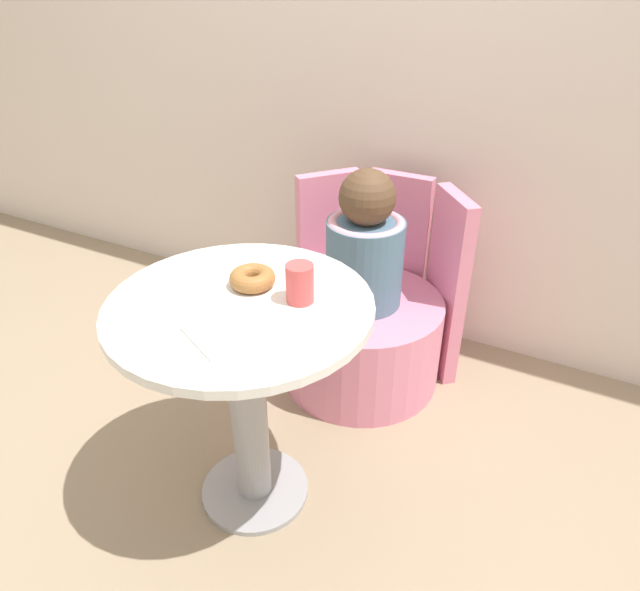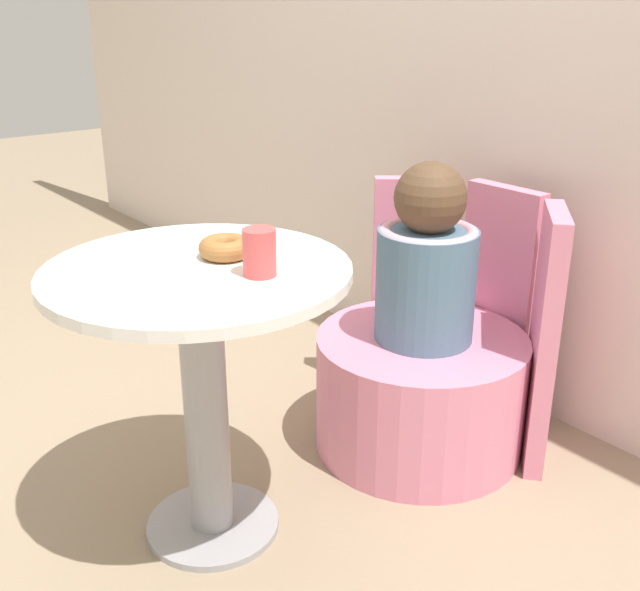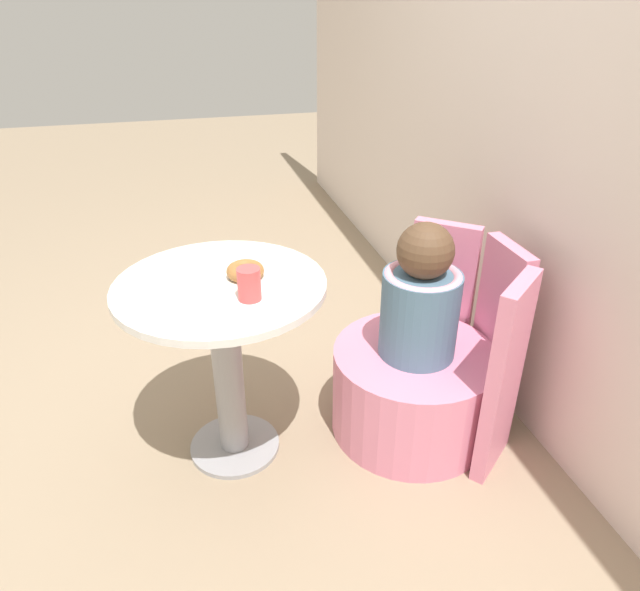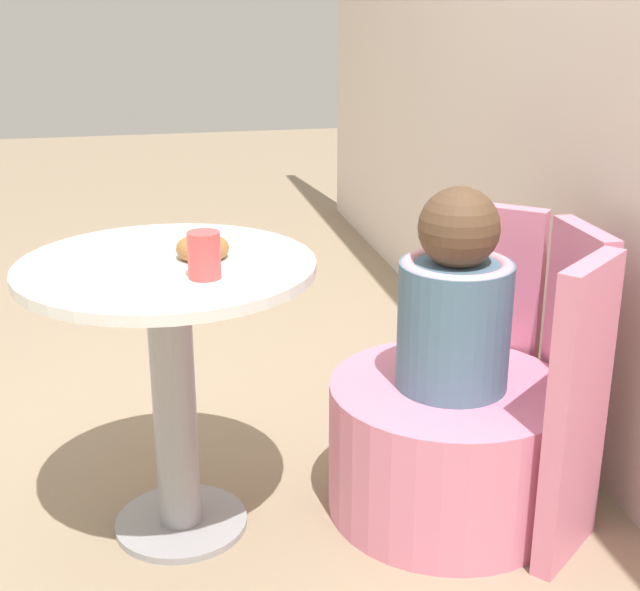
% 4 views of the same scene
% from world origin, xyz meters
% --- Properties ---
extents(ground_plane, '(12.00, 12.00, 0.00)m').
position_xyz_m(ground_plane, '(0.00, 0.00, 0.00)').
color(ground_plane, gray).
extents(back_wall, '(6.00, 0.06, 2.40)m').
position_xyz_m(back_wall, '(0.00, 1.13, 1.20)').
color(back_wall, silver).
rests_on(back_wall, ground_plane).
extents(round_table, '(0.67, 0.67, 0.68)m').
position_xyz_m(round_table, '(0.05, -0.00, 0.49)').
color(round_table, '#99999E').
rests_on(round_table, ground_plane).
extents(tub_chair, '(0.59, 0.59, 0.34)m').
position_xyz_m(tub_chair, '(0.10, 0.66, 0.17)').
color(tub_chair, pink).
rests_on(tub_chair, ground_plane).
extents(booth_backrest, '(0.69, 0.25, 0.72)m').
position_xyz_m(booth_backrest, '(0.10, 0.91, 0.36)').
color(booth_backrest, pink).
rests_on(booth_backrest, ground_plane).
extents(child_figure, '(0.27, 0.27, 0.49)m').
position_xyz_m(child_figure, '(0.10, 0.66, 0.56)').
color(child_figure, slate).
rests_on(child_figure, tub_chair).
extents(donut, '(0.12, 0.12, 0.04)m').
position_xyz_m(donut, '(0.04, 0.08, 0.70)').
color(donut, '#9E6633').
rests_on(donut, round_table).
extents(cup, '(0.07, 0.07, 0.10)m').
position_xyz_m(cup, '(0.18, 0.08, 0.73)').
color(cup, '#DB4C4C').
rests_on(cup, round_table).
extents(paper_napkin, '(0.21, 0.21, 0.01)m').
position_xyz_m(paper_napkin, '(0.10, -0.12, 0.68)').
color(paper_napkin, white).
rests_on(paper_napkin, round_table).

